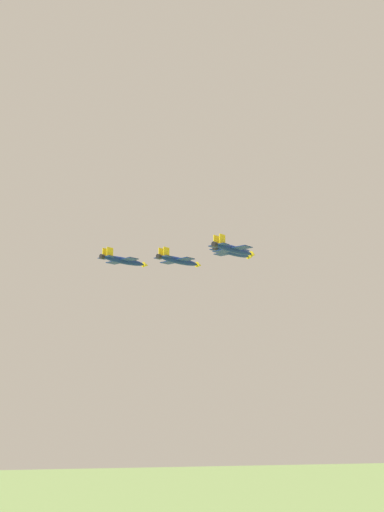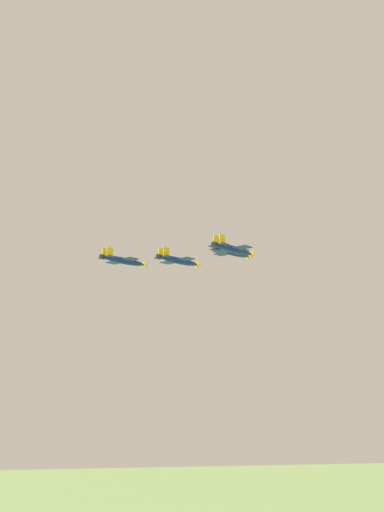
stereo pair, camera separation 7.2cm
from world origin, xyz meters
The scene contains 4 objects.
jet_lead centered at (-8.85, -19.83, 134.14)m, with size 15.55×13.54×3.84m.
jet_left_wingman centered at (-25.00, -19.28, 131.20)m, with size 15.90×13.51×3.89m.
jet_right_wingman centered at (-12.00, -35.67, 131.31)m, with size 15.75×13.87×3.91m.
jet_left_outer centered at (-41.14, -18.73, 130.79)m, with size 15.66×13.22×3.82m.
Camera 1 is at (-47.28, -194.15, 93.81)m, focal length 42.85 mm.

